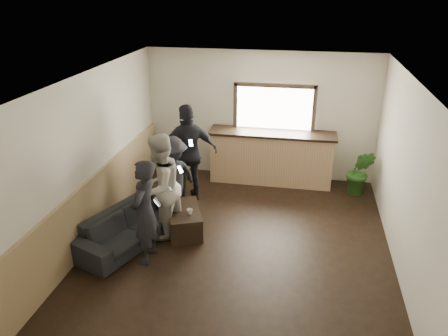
% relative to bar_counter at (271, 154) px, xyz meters
% --- Properties ---
extents(ground, '(5.00, 6.00, 0.01)m').
position_rel_bar_counter_xyz_m(ground, '(-0.30, -2.70, -0.64)').
color(ground, black).
extents(room_shell, '(5.01, 6.01, 2.80)m').
position_rel_bar_counter_xyz_m(room_shell, '(-1.04, -2.70, 0.83)').
color(room_shell, silver).
rests_on(room_shell, ground).
extents(bar_counter, '(2.70, 0.68, 2.13)m').
position_rel_bar_counter_xyz_m(bar_counter, '(0.00, 0.00, 0.00)').
color(bar_counter, tan).
rests_on(bar_counter, ground).
extents(sofa, '(1.49, 2.19, 0.60)m').
position_rel_bar_counter_xyz_m(sofa, '(-2.11, -2.91, -0.34)').
color(sofa, black).
rests_on(sofa, ground).
extents(coffee_table, '(0.85, 1.10, 0.43)m').
position_rel_bar_counter_xyz_m(coffee_table, '(-1.31, -2.41, -0.43)').
color(coffee_table, black).
rests_on(coffee_table, ground).
extents(cup_a, '(0.13, 0.13, 0.10)m').
position_rel_bar_counter_xyz_m(cup_a, '(-1.53, -2.27, -0.16)').
color(cup_a, silver).
rests_on(cup_a, coffee_table).
extents(cup_b, '(0.14, 0.14, 0.09)m').
position_rel_bar_counter_xyz_m(cup_b, '(-1.16, -2.55, -0.16)').
color(cup_b, silver).
rests_on(cup_b, coffee_table).
extents(potted_plant, '(0.62, 0.53, 0.99)m').
position_rel_bar_counter_xyz_m(potted_plant, '(1.85, -0.31, -0.15)').
color(potted_plant, '#2D6623').
rests_on(potted_plant, ground).
extents(person_a, '(0.49, 0.64, 1.70)m').
position_rel_bar_counter_xyz_m(person_a, '(-1.66, -3.34, 0.21)').
color(person_a, black).
rests_on(person_a, ground).
extents(person_b, '(0.96, 1.08, 1.86)m').
position_rel_bar_counter_xyz_m(person_b, '(-1.65, -2.61, 0.29)').
color(person_b, '#B9B3A7').
rests_on(person_b, ground).
extents(person_c, '(1.03, 1.17, 1.57)m').
position_rel_bar_counter_xyz_m(person_c, '(-1.66, -1.88, 0.14)').
color(person_c, black).
rests_on(person_c, ground).
extents(person_d, '(1.25, 0.98, 1.98)m').
position_rel_bar_counter_xyz_m(person_d, '(-1.54, -1.18, 0.35)').
color(person_d, black).
rests_on(person_d, ground).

